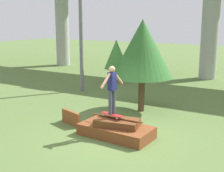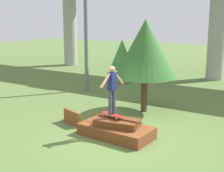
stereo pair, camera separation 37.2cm
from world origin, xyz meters
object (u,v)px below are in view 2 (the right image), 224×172
(utility_pole, at_px, (86,7))
(tree_behind_right, at_px, (122,54))
(skateboard, at_px, (112,114))
(tree_mid_back, at_px, (145,49))
(skater, at_px, (112,87))

(utility_pole, bearing_deg, tree_behind_right, 83.47)
(skateboard, distance_m, utility_pole, 7.87)
(utility_pole, xyz_separation_m, tree_mid_back, (4.42, -1.84, -1.80))
(tree_behind_right, relative_size, tree_mid_back, 0.68)
(tree_mid_back, bearing_deg, utility_pole, 157.38)
(skater, relative_size, utility_pole, 0.19)
(skater, height_order, utility_pole, utility_pole)
(skateboard, bearing_deg, utility_pole, 134.09)
(skateboard, distance_m, tree_behind_right, 9.32)
(skateboard, bearing_deg, skater, 153.43)
(skater, height_order, tree_mid_back, tree_mid_back)
(skateboard, height_order, tree_mid_back, tree_mid_back)
(utility_pole, distance_m, tree_mid_back, 5.12)
(skater, bearing_deg, tree_mid_back, 97.43)
(skateboard, height_order, utility_pole, utility_pole)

